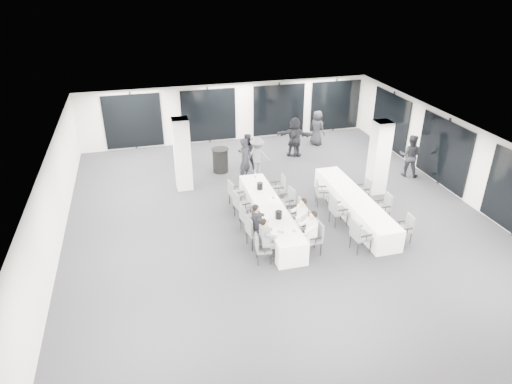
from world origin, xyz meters
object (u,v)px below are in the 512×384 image
at_px(banquet_table_main, 269,215).
at_px(standing_guest_a, 245,157).
at_px(chair_main_left_near, 261,247).
at_px(standing_guest_h, 410,153).
at_px(ice_bucket_near, 279,215).
at_px(chair_main_right_mid, 296,211).
at_px(banquet_table_side, 354,206).
at_px(chair_main_left_fourth, 240,203).
at_px(chair_main_right_near, 315,236).
at_px(chair_side_right_mid, 384,205).
at_px(standing_guest_e, 317,126).
at_px(chair_main_right_second, 305,223).
at_px(chair_main_right_fourth, 288,200).
at_px(standing_guest_g, 183,143).
at_px(standing_guest_c, 257,154).
at_px(chair_side_left_far, 321,192).
at_px(chair_side_right_near, 406,227).
at_px(chair_main_left_far, 234,192).
at_px(chair_main_right_far, 279,187).
at_px(chair_side_left_near, 359,234).
at_px(chair_side_left_mid, 337,209).
at_px(chair_side_right_far, 364,188).
at_px(standing_guest_b, 247,149).
at_px(chair_main_left_second, 253,230).
at_px(standing_guest_f, 295,134).
at_px(standing_guest_d, 297,137).
at_px(ice_bucket_far, 260,186).
at_px(cocktail_table, 220,160).
at_px(chair_main_left_mid, 246,217).

height_order(banquet_table_main, standing_guest_a, standing_guest_a).
xyz_separation_m(chair_main_left_near, standing_guest_h, (7.43, 4.30, 0.49)).
bearing_deg(ice_bucket_near, chair_main_right_mid, 36.75).
bearing_deg(banquet_table_main, banquet_table_side, -2.25).
bearing_deg(banquet_table_main, chair_main_left_fourth, 139.93).
bearing_deg(chair_main_right_near, chair_side_right_mid, -71.41).
relative_size(standing_guest_e, standing_guest_h, 0.95).
distance_m(chair_main_right_second, chair_main_right_fourth, 1.65).
relative_size(chair_main_right_near, standing_guest_g, 0.53).
height_order(standing_guest_c, standing_guest_e, standing_guest_e).
distance_m(chair_main_left_fourth, chair_side_left_far, 3.01).
height_order(chair_side_right_near, standing_guest_h, standing_guest_h).
bearing_deg(chair_main_left_far, ice_bucket_near, 9.98).
bearing_deg(chair_main_right_far, chair_side_left_near, -156.67).
height_order(chair_side_left_mid, chair_side_right_far, chair_side_left_mid).
xyz_separation_m(chair_main_right_far, standing_guest_b, (-0.46, 3.12, 0.32)).
bearing_deg(chair_main_left_second, standing_guest_e, 137.79).
height_order(chair_main_left_near, chair_main_left_far, chair_main_left_far).
xyz_separation_m(chair_main_right_mid, chair_main_right_far, (0.00, 1.87, 0.01)).
height_order(chair_main_left_near, standing_guest_c, standing_guest_c).
bearing_deg(chair_main_right_second, chair_main_right_fourth, -11.93).
xyz_separation_m(chair_side_right_near, standing_guest_f, (-1.03, 7.62, 0.51)).
xyz_separation_m(chair_main_right_fourth, chair_side_right_mid, (3.00, -1.24, 0.00)).
bearing_deg(standing_guest_b, standing_guest_h, 159.46).
distance_m(chair_main_right_second, ice_bucket_near, 0.88).
height_order(standing_guest_a, standing_guest_d, standing_guest_a).
xyz_separation_m(chair_side_right_far, standing_guest_b, (-3.44, 3.93, 0.38)).
height_order(chair_main_right_far, ice_bucket_far, chair_main_right_far).
xyz_separation_m(chair_main_left_near, standing_guest_b, (1.21, 6.64, 0.38)).
bearing_deg(standing_guest_h, chair_side_left_far, 54.39).
xyz_separation_m(chair_main_left_second, standing_guest_a, (0.90, 4.72, 0.41)).
xyz_separation_m(chair_main_right_second, chair_main_right_fourth, (0.00, 1.65, -0.00)).
distance_m(cocktail_table, standing_guest_e, 5.44).
xyz_separation_m(chair_side_left_mid, chair_side_right_mid, (1.67, -0.13, -0.04)).
height_order(chair_side_left_mid, standing_guest_c, standing_guest_c).
relative_size(chair_main_left_near, standing_guest_a, 0.44).
xyz_separation_m(chair_side_right_far, standing_guest_d, (-0.96, 4.73, 0.42)).
distance_m(chair_main_right_second, standing_guest_e, 8.50).
bearing_deg(chair_side_left_mid, standing_guest_c, -164.74).
bearing_deg(chair_main_right_second, chair_main_right_mid, -12.22).
height_order(chair_main_left_far, chair_side_right_near, chair_main_left_far).
xyz_separation_m(chair_main_right_far, chair_side_left_far, (1.33, -0.68, -0.04)).
relative_size(chair_main_left_far, standing_guest_b, 0.55).
bearing_deg(chair_side_right_mid, ice_bucket_near, 94.64).
relative_size(chair_main_left_second, chair_main_left_far, 1.07).
bearing_deg(standing_guest_c, chair_main_right_fourth, 112.08).
bearing_deg(chair_main_left_mid, chair_main_right_near, 32.94).
relative_size(cocktail_table, chair_main_right_fourth, 1.06).
xyz_separation_m(chair_main_left_fourth, standing_guest_e, (5.15, 5.98, 0.38)).
bearing_deg(chair_side_left_far, chair_main_left_near, -32.45).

